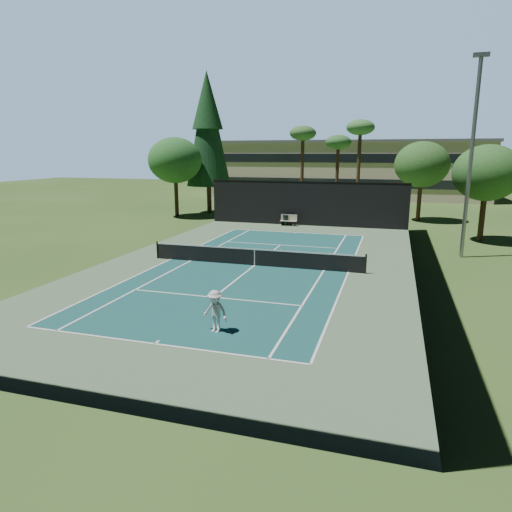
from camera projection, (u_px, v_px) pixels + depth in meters
The scene contains 22 objects.
ground at pixel (255, 266), 26.98m from camera, with size 160.00×160.00×0.00m, color #33531F.
apron_slab at pixel (255, 266), 26.98m from camera, with size 18.00×32.00×0.01m, color #567350.
court_surface at pixel (255, 265), 26.98m from camera, with size 10.97×23.77×0.01m, color #184F4E.
court_lines at pixel (255, 265), 26.97m from camera, with size 11.07×23.87×0.01m.
tennis_net at pixel (255, 256), 26.85m from camera, with size 12.90×0.10×1.10m.
fence at pixel (255, 232), 26.59m from camera, with size 18.04×32.05×4.03m.
player at pixel (215, 311), 16.81m from camera, with size 1.04×0.60×1.62m, color silver.
tennis_ball_a at pixel (93, 317), 18.41m from camera, with size 0.06×0.06×0.06m, color #C4E834.
tennis_ball_b at pixel (230, 254), 30.00m from camera, with size 0.06×0.06×0.06m, color #CDE834.
tennis_ball_c at pixel (280, 249), 31.49m from camera, with size 0.07×0.07×0.07m, color #BED12F.
tennis_ball_d at pixel (201, 244), 33.39m from camera, with size 0.06×0.06×0.06m, color gold.
park_bench at pixel (289, 220), 41.67m from camera, with size 1.50×0.45×1.02m.
trash_bin at pixel (286, 220), 41.92m from camera, with size 0.56×0.56×0.95m.
pine_tree at pixel (208, 124), 48.80m from camera, with size 4.80×4.80×15.00m.
palm_a at pixel (303, 137), 48.14m from camera, with size 2.80×2.80×9.32m.
palm_b at pixel (338, 145), 49.20m from camera, with size 2.80×2.80×8.42m.
palm_c at pixel (360, 131), 45.42m from camera, with size 2.80×2.80×9.77m.
decid_tree_a at pixel (422, 165), 43.49m from camera, with size 5.12×5.12×7.62m.
decid_tree_b at pixel (487, 173), 33.10m from camera, with size 4.80×4.80×7.14m.
decid_tree_c at pixel (175, 160), 46.46m from camera, with size 5.44×5.44×8.09m.
campus_building at pixel (343, 169), 68.97m from camera, with size 40.50×12.50×8.30m.
light_pole at pixel (471, 154), 27.76m from camera, with size 0.90×0.25×12.22m.
Camera 1 is at (7.67, -25.04, 6.52)m, focal length 32.00 mm.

